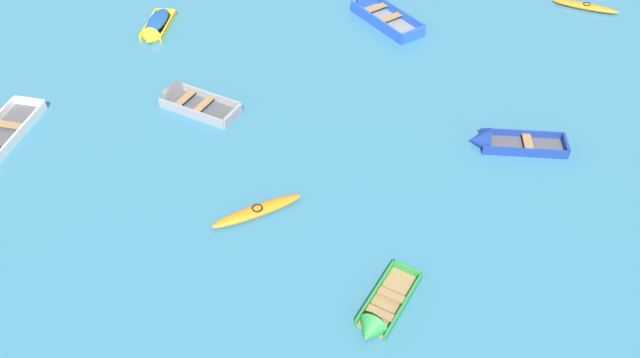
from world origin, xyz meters
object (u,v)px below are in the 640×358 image
rowboat_grey_outer_left (182,99)px  kayak_orange_near_left (257,211)px  kayak_orange_midfield_right (586,6)px  rowboat_green_near_camera (378,318)px  rowboat_yellow_foreground_center (155,29)px  rowboat_deep_blue_near_right (498,142)px  rowboat_blue_back_row_center (373,9)px

rowboat_grey_outer_left → kayak_orange_near_left: size_ratio=1.20×
rowboat_grey_outer_left → kayak_orange_midfield_right: bearing=22.7°
rowboat_grey_outer_left → rowboat_green_near_camera: bearing=-54.9°
kayak_orange_midfield_right → rowboat_yellow_foreground_center: rowboat_yellow_foreground_center is taller
rowboat_grey_outer_left → kayak_orange_near_left: rowboat_grey_outer_left is taller
rowboat_deep_blue_near_right → rowboat_green_near_camera: (-5.00, -7.90, -0.02)m
rowboat_blue_back_row_center → rowboat_deep_blue_near_right: 10.86m
kayak_orange_midfield_right → rowboat_blue_back_row_center: 10.62m
kayak_orange_midfield_right → rowboat_green_near_camera: (-11.39, -18.42, 0.00)m
rowboat_grey_outer_left → rowboat_yellow_foreground_center: bearing=111.4°
rowboat_deep_blue_near_right → kayak_orange_near_left: size_ratio=1.17×
rowboat_blue_back_row_center → rowboat_deep_blue_near_right: bearing=-67.2°
rowboat_green_near_camera → rowboat_grey_outer_left: bearing=125.1°
rowboat_grey_outer_left → rowboat_yellow_foreground_center: 5.83m
kayak_orange_midfield_right → rowboat_grey_outer_left: size_ratio=0.82×
rowboat_yellow_foreground_center → rowboat_deep_blue_near_right: bearing=-29.0°
rowboat_grey_outer_left → kayak_orange_near_left: bearing=-60.2°
rowboat_blue_back_row_center → rowboat_green_near_camera: (-0.78, -17.91, -0.09)m
rowboat_blue_back_row_center → rowboat_grey_outer_left: rowboat_blue_back_row_center is taller
rowboat_yellow_foreground_center → kayak_orange_near_left: 13.01m
rowboat_blue_back_row_center → rowboat_grey_outer_left: 11.02m
kayak_orange_near_left → rowboat_green_near_camera: (3.83, -4.28, -0.00)m
rowboat_blue_back_row_center → kayak_orange_near_left: (-4.61, -13.63, -0.09)m
rowboat_blue_back_row_center → rowboat_grey_outer_left: bearing=-138.1°
rowboat_green_near_camera → rowboat_yellow_foreground_center: bearing=120.8°
kayak_orange_near_left → rowboat_green_near_camera: bearing=-48.2°
kayak_orange_midfield_right → rowboat_grey_outer_left: (-18.80, -7.87, 0.04)m
rowboat_yellow_foreground_center → rowboat_deep_blue_near_right: size_ratio=0.82×
rowboat_blue_back_row_center → kayak_orange_near_left: rowboat_blue_back_row_center is taller
rowboat_blue_back_row_center → kayak_orange_near_left: 14.39m
kayak_orange_midfield_right → kayak_orange_near_left: kayak_orange_near_left is taller
kayak_orange_midfield_right → rowboat_green_near_camera: size_ratio=1.03×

